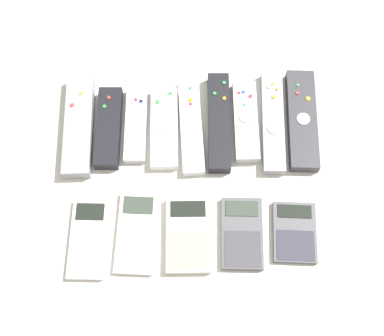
# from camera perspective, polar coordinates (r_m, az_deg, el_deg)

# --- Properties ---
(ground_plane) EXTENTS (3.00, 3.00, 0.00)m
(ground_plane) POSITION_cam_1_polar(r_m,az_deg,el_deg) (1.02, 0.04, -2.05)
(ground_plane) COLOR beige
(remote_0) EXTENTS (0.05, 0.21, 0.03)m
(remote_0) POSITION_cam_1_polar(r_m,az_deg,el_deg) (1.08, -11.98, 4.47)
(remote_0) COLOR gray
(remote_0) RESTS_ON ground_plane
(remote_1) EXTENTS (0.05, 0.17, 0.03)m
(remote_1) POSITION_cam_1_polar(r_m,az_deg,el_deg) (1.07, -8.88, 4.27)
(remote_1) COLOR black
(remote_1) RESTS_ON ground_plane
(remote_2) EXTENTS (0.05, 0.16, 0.02)m
(remote_2) POSITION_cam_1_polar(r_m,az_deg,el_deg) (1.07, -6.00, 4.62)
(remote_2) COLOR #B7B7BC
(remote_2) RESTS_ON ground_plane
(remote_3) EXTENTS (0.05, 0.17, 0.02)m
(remote_3) POSITION_cam_1_polar(r_m,az_deg,el_deg) (1.06, -2.97, 4.28)
(remote_3) COLOR white
(remote_3) RESTS_ON ground_plane
(remote_4) EXTENTS (0.05, 0.20, 0.02)m
(remote_4) POSITION_cam_1_polar(r_m,az_deg,el_deg) (1.06, 0.10, 4.42)
(remote_4) COLOR silver
(remote_4) RESTS_ON ground_plane
(remote_5) EXTENTS (0.05, 0.21, 0.03)m
(remote_5) POSITION_cam_1_polar(r_m,az_deg,el_deg) (1.06, 2.88, 4.92)
(remote_5) COLOR black
(remote_5) RESTS_ON ground_plane
(remote_6) EXTENTS (0.05, 0.17, 0.02)m
(remote_6) POSITION_cam_1_polar(r_m,az_deg,el_deg) (1.07, 5.75, 4.99)
(remote_6) COLOR #B7B7BC
(remote_6) RESTS_ON ground_plane
(remote_7) EXTENTS (0.05, 0.22, 0.02)m
(remote_7) POSITION_cam_1_polar(r_m,az_deg,el_deg) (1.07, 8.61, 4.90)
(remote_7) COLOR gray
(remote_7) RESTS_ON ground_plane
(remote_8) EXTENTS (0.07, 0.22, 0.03)m
(remote_8) POSITION_cam_1_polar(r_m,az_deg,el_deg) (1.08, 11.65, 5.04)
(remote_8) COLOR #333338
(remote_8) RESTS_ON ground_plane
(calculator_0) EXTENTS (0.07, 0.15, 0.01)m
(calculator_0) POSITION_cam_1_polar(r_m,az_deg,el_deg) (1.00, -11.01, -7.43)
(calculator_0) COLOR silver
(calculator_0) RESTS_ON ground_plane
(calculator_1) EXTENTS (0.08, 0.16, 0.01)m
(calculator_1) POSITION_cam_1_polar(r_m,az_deg,el_deg) (0.99, -5.96, -6.90)
(calculator_1) COLOR silver
(calculator_1) RESTS_ON ground_plane
(calculator_2) EXTENTS (0.08, 0.14, 0.02)m
(calculator_2) POSITION_cam_1_polar(r_m,az_deg,el_deg) (0.98, -0.39, -7.15)
(calculator_2) COLOR silver
(calculator_2) RESTS_ON ground_plane
(calculator_3) EXTENTS (0.08, 0.14, 0.01)m
(calculator_3) POSITION_cam_1_polar(r_m,az_deg,el_deg) (0.99, 5.35, -6.95)
(calculator_3) COLOR #4C4C51
(calculator_3) RESTS_ON ground_plane
(calculator_4) EXTENTS (0.09, 0.12, 0.01)m
(calculator_4) POSITION_cam_1_polar(r_m,az_deg,el_deg) (1.00, 10.89, -6.75)
(calculator_4) COLOR #4C4C51
(calculator_4) RESTS_ON ground_plane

